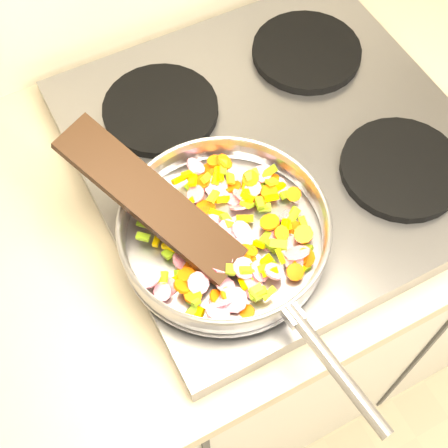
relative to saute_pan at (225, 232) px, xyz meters
name	(u,v)px	position (x,y,z in m)	size (l,w,h in m)	color
cooktop	(276,149)	(0.16, 0.13, -0.07)	(0.60, 0.60, 0.04)	#939399
grate_fl	(242,243)	(0.02, -0.01, -0.04)	(0.19, 0.19, 0.02)	black
grate_fr	(402,168)	(0.30, -0.01, -0.04)	(0.19, 0.19, 0.02)	black
grate_bl	(161,109)	(0.02, 0.27, -0.04)	(0.19, 0.19, 0.02)	black
grate_br	(307,52)	(0.30, 0.27, -0.04)	(0.19, 0.19, 0.02)	black
saute_pan	(225,232)	(0.00, 0.00, 0.00)	(0.33, 0.50, 0.05)	#9E9EA5
vegetable_heap	(233,233)	(0.01, 0.00, -0.01)	(0.28, 0.26, 0.05)	#78A815
wooden_spatula	(151,199)	(-0.08, 0.07, 0.04)	(0.29, 0.07, 0.01)	black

